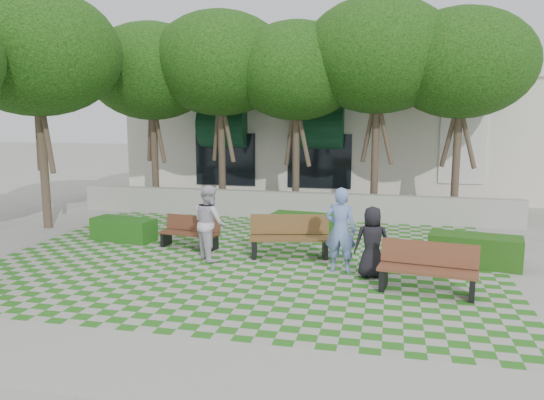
% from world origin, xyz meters
% --- Properties ---
extents(ground, '(90.00, 90.00, 0.00)m').
position_xyz_m(ground, '(0.00, 0.00, 0.00)').
color(ground, gray).
rests_on(ground, ground).
extents(lawn, '(12.00, 12.00, 0.00)m').
position_xyz_m(lawn, '(0.00, 1.00, 0.01)').
color(lawn, '#2B721E').
rests_on(lawn, ground).
extents(sidewalk_south, '(16.00, 2.00, 0.01)m').
position_xyz_m(sidewalk_south, '(0.00, -4.70, 0.01)').
color(sidewalk_south, '#9E9B93').
rests_on(sidewalk_south, ground).
extents(retaining_wall, '(15.00, 0.36, 0.90)m').
position_xyz_m(retaining_wall, '(0.00, 6.20, 0.45)').
color(retaining_wall, '#9E9B93').
rests_on(retaining_wall, ground).
extents(bench_east, '(1.98, 0.91, 1.00)m').
position_xyz_m(bench_east, '(4.15, -0.62, 0.48)').
color(bench_east, brown).
rests_on(bench_east, ground).
extents(bench_mid, '(2.06, 1.05, 1.03)m').
position_xyz_m(bench_mid, '(0.97, 1.40, 0.50)').
color(bench_mid, brown).
rests_on(bench_mid, ground).
extents(bench_west, '(1.65, 0.74, 0.84)m').
position_xyz_m(bench_west, '(-1.77, 1.71, 0.40)').
color(bench_west, '#4F2A1B').
rests_on(bench_west, ground).
extents(hedge_east, '(2.17, 1.17, 0.72)m').
position_xyz_m(hedge_east, '(5.35, 1.62, 0.36)').
color(hedge_east, '#1D4612').
rests_on(hedge_east, ground).
extents(hedge_midright, '(2.05, 1.04, 0.69)m').
position_xyz_m(hedge_midright, '(1.05, 3.52, 0.34)').
color(hedge_midright, '#1B4E15').
rests_on(hedge_midright, ground).
extents(hedge_west, '(1.89, 1.02, 0.63)m').
position_xyz_m(hedge_west, '(-3.90, 2.06, 0.31)').
color(hedge_west, '#1B5015').
rests_on(hedge_west, ground).
extents(person_blue, '(0.75, 0.53, 1.93)m').
position_xyz_m(person_blue, '(2.32, 0.39, 0.97)').
color(person_blue, '#6E86C9').
rests_on(person_blue, ground).
extents(person_dark, '(0.84, 0.62, 1.56)m').
position_xyz_m(person_dark, '(3.03, 0.17, 0.78)').
color(person_dark, black).
rests_on(person_dark, ground).
extents(person_white, '(1.12, 1.13, 1.83)m').
position_xyz_m(person_white, '(-0.88, 0.74, 0.92)').
color(person_white, silver).
rests_on(person_white, ground).
extents(tree_row, '(17.70, 13.40, 7.41)m').
position_xyz_m(tree_row, '(-1.86, 5.95, 5.18)').
color(tree_row, '#47382B').
rests_on(tree_row, ground).
extents(building, '(18.00, 8.92, 5.15)m').
position_xyz_m(building, '(0.93, 14.08, 2.52)').
color(building, silver).
rests_on(building, ground).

